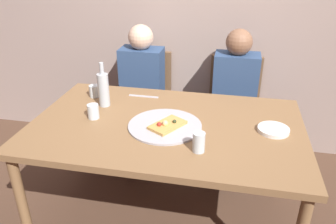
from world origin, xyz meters
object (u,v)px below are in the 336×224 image
wine_glass (199,142)px  table_knife (144,96)px  pizza_slice_last (167,125)px  plate_stack (273,130)px  dining_table (166,133)px  pizza_tray (165,126)px  guest_in_beanie (234,96)px  chair_right (233,103)px  wine_bottle (103,89)px  tumbler_far (94,91)px  chair_left (145,96)px  guest_in_sweater (140,89)px  tumbler_near (93,111)px

wine_glass → table_knife: (-0.48, 0.64, -0.05)m
pizza_slice_last → plate_stack: bearing=8.1°
dining_table → plate_stack: 0.65m
pizza_tray → guest_in_beanie: 0.91m
pizza_slice_last → chair_right: size_ratio=0.28×
wine_bottle → tumbler_far: bearing=135.1°
guest_in_beanie → chair_right: bearing=-90.0°
guest_in_beanie → plate_stack: bearing=107.8°
wine_glass → chair_left: chair_left is taller
pizza_slice_last → pizza_tray: bearing=137.1°
tumbler_far → guest_in_sweater: 0.54m
tumbler_near → tumbler_far: 0.34m
tumbler_near → pizza_slice_last: bearing=-4.5°
plate_stack → guest_in_sweater: bearing=144.4°
guest_in_sweater → chair_left: bearing=-90.0°
plate_stack → table_knife: (-0.89, 0.34, -0.01)m
chair_left → guest_in_beanie: 0.82m
pizza_tray → guest_in_beanie: (0.40, 0.81, -0.12)m
tumbler_near → chair_left: chair_left is taller
guest_in_sweater → wine_bottle: bearing=83.1°
tumbler_near → wine_glass: bearing=-19.6°
plate_stack → chair_right: 0.96m
dining_table → pizza_tray: pizza_tray is taller
dining_table → chair_right: size_ratio=1.86×
guest_in_sweater → tumbler_near: bearing=84.9°
tumbler_far → dining_table: bearing=-26.5°
wine_bottle → guest_in_beanie: (0.87, 0.60, -0.23)m
wine_bottle → chair_left: (0.07, 0.75, -0.36)m
wine_bottle → plate_stack: size_ratio=1.65×
dining_table → guest_in_sweater: guest_in_sweater is taller
pizza_tray → chair_right: chair_right is taller
wine_bottle → wine_glass: (0.70, -0.44, -0.07)m
dining_table → tumbler_near: 0.48m
tumbler_far → wine_glass: 1.01m
tumbler_far → guest_in_sweater: (0.20, 0.47, -0.16)m
plate_stack → guest_in_beanie: guest_in_beanie is taller
plate_stack → table_knife: plate_stack is taller
dining_table → pizza_slice_last: (0.02, -0.06, 0.09)m
wine_glass → table_knife: bearing=126.9°
dining_table → chair_right: 1.02m
pizza_tray → tumbler_far: (-0.59, 0.34, 0.04)m
pizza_slice_last → wine_glass: 0.30m
wine_bottle → pizza_tray: bearing=-24.6°
tumbler_near → chair_right: bearing=47.3°
pizza_tray → wine_glass: 0.33m
wine_glass → guest_in_beanie: guest_in_beanie is taller
wine_glass → pizza_tray: bearing=135.6°
wine_glass → tumbler_far: bearing=145.5°
pizza_tray → wine_glass: wine_glass is taller
pizza_slice_last → guest_in_beanie: guest_in_beanie is taller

